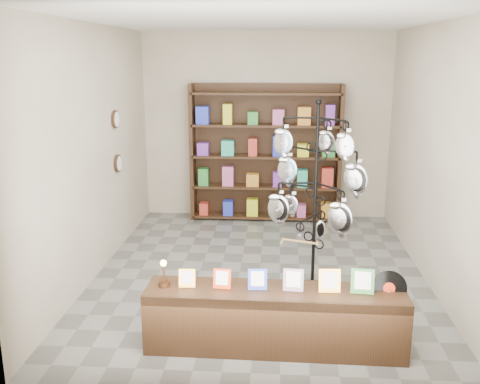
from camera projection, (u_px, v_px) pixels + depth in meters
name	position (u px, v px, depth m)	size (l,w,h in m)	color
ground	(260.00, 272.00, 6.66)	(5.00, 5.00, 0.00)	slate
room_envelope	(261.00, 124.00, 6.21)	(5.00, 5.00, 5.00)	#C3B29D
display_tree	(316.00, 183.00, 5.85)	(1.20, 1.20, 2.19)	black
front_shelf	(275.00, 319.00, 4.88)	(2.36, 0.51, 0.83)	black
back_shelving	(265.00, 157.00, 8.63)	(2.42, 0.36, 2.20)	black
wall_clocks	(117.00, 142.00, 7.20)	(0.03, 0.24, 0.84)	black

